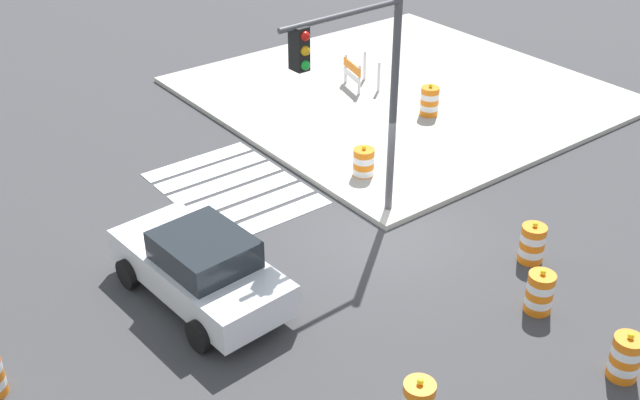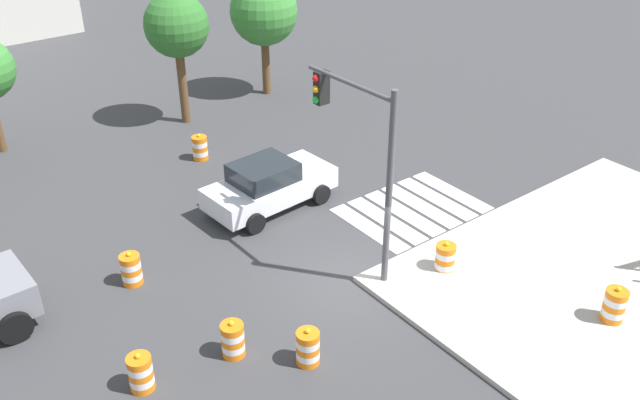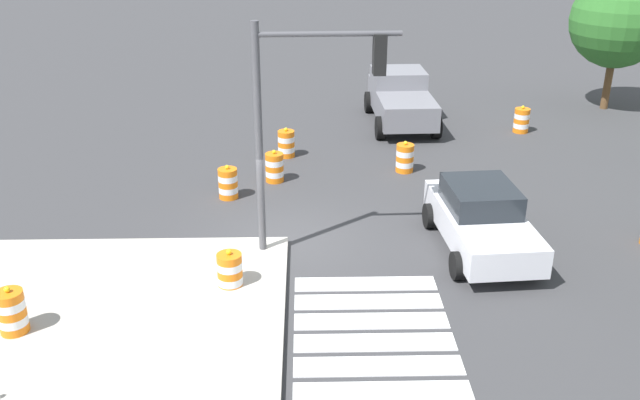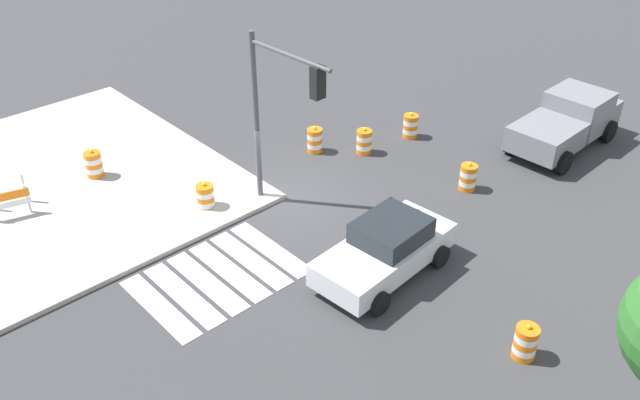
{
  "view_description": "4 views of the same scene",
  "coord_description": "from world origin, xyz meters",
  "px_view_note": "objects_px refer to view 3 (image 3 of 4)",
  "views": [
    {
      "loc": [
        -11.44,
        10.78,
        10.15
      ],
      "look_at": [
        1.17,
        1.1,
        0.73
      ],
      "focal_mm": 43.59,
      "sensor_mm": 36.0,
      "label": 1
    },
    {
      "loc": [
        -9.98,
        -11.53,
        11.47
      ],
      "look_at": [
        1.35,
        3.28,
        0.6
      ],
      "focal_mm": 38.39,
      "sensor_mm": 36.0,
      "label": 2
    },
    {
      "loc": [
        15.69,
        0.46,
        8.1
      ],
      "look_at": [
        -0.0,
        0.82,
        1.17
      ],
      "focal_mm": 38.8,
      "sensor_mm": 36.0,
      "label": 3
    },
    {
      "loc": [
        11.69,
        14.4,
        11.92
      ],
      "look_at": [
        0.79,
        2.5,
        1.48
      ],
      "focal_mm": 37.63,
      "sensor_mm": 36.0,
      "label": 4
    }
  ],
  "objects_px": {
    "traffic_barrel_near_corner": "(521,120)",
    "traffic_barrel_median_near": "(230,272)",
    "traffic_barrel_median_far": "(228,183)",
    "traffic_barrel_crosswalk_end": "(286,144)",
    "traffic_barrel_far_curb": "(405,158)",
    "pickup_truck": "(400,97)",
    "traffic_light_pole": "(308,99)",
    "traffic_barrel_on_sidewalk": "(12,312)",
    "street_tree_streetside_mid": "(619,20)",
    "sports_car": "(481,219)",
    "traffic_barrel_lane_center": "(275,167)"
  },
  "relations": [
    {
      "from": "traffic_barrel_median_near",
      "to": "traffic_light_pole",
      "type": "relative_size",
      "value": 0.19
    },
    {
      "from": "traffic_barrel_near_corner",
      "to": "traffic_barrel_lane_center",
      "type": "relative_size",
      "value": 1.0
    },
    {
      "from": "sports_car",
      "to": "traffic_barrel_near_corner",
      "type": "height_order",
      "value": "sports_car"
    },
    {
      "from": "traffic_barrel_lane_center",
      "to": "street_tree_streetside_mid",
      "type": "xyz_separation_m",
      "value": [
        -7.67,
        13.36,
        3.13
      ]
    },
    {
      "from": "pickup_truck",
      "to": "traffic_light_pole",
      "type": "relative_size",
      "value": 0.95
    },
    {
      "from": "traffic_barrel_crosswalk_end",
      "to": "traffic_barrel_far_curb",
      "type": "xyz_separation_m",
      "value": [
        1.47,
        3.8,
        0.0
      ]
    },
    {
      "from": "traffic_barrel_crosswalk_end",
      "to": "traffic_barrel_far_curb",
      "type": "bearing_deg",
      "value": 68.92
    },
    {
      "from": "sports_car",
      "to": "traffic_light_pole",
      "type": "relative_size",
      "value": 0.8
    },
    {
      "from": "traffic_barrel_crosswalk_end",
      "to": "traffic_barrel_on_sidewalk",
      "type": "xyz_separation_m",
      "value": [
        10.36,
        -5.17,
        0.15
      ]
    },
    {
      "from": "pickup_truck",
      "to": "traffic_barrel_lane_center",
      "type": "relative_size",
      "value": 5.11
    },
    {
      "from": "sports_car",
      "to": "traffic_barrel_far_curb",
      "type": "bearing_deg",
      "value": -167.74
    },
    {
      "from": "traffic_barrel_far_curb",
      "to": "traffic_light_pole",
      "type": "relative_size",
      "value": 0.19
    },
    {
      "from": "traffic_barrel_median_near",
      "to": "traffic_light_pole",
      "type": "xyz_separation_m",
      "value": [
        -1.75,
        1.77,
        3.46
      ]
    },
    {
      "from": "street_tree_streetside_mid",
      "to": "traffic_barrel_lane_center",
      "type": "bearing_deg",
      "value": -60.13
    },
    {
      "from": "pickup_truck",
      "to": "traffic_barrel_median_far",
      "type": "xyz_separation_m",
      "value": [
        7.28,
        -5.92,
        -0.52
      ]
    },
    {
      "from": "traffic_barrel_near_corner",
      "to": "traffic_barrel_far_curb",
      "type": "bearing_deg",
      "value": -51.31
    },
    {
      "from": "traffic_light_pole",
      "to": "traffic_barrel_near_corner",
      "type": "bearing_deg",
      "value": 139.5
    },
    {
      "from": "sports_car",
      "to": "traffic_barrel_median_far",
      "type": "relative_size",
      "value": 4.34
    },
    {
      "from": "traffic_barrel_lane_center",
      "to": "traffic_barrel_on_sidewalk",
      "type": "relative_size",
      "value": 1.0
    },
    {
      "from": "pickup_truck",
      "to": "traffic_light_pole",
      "type": "xyz_separation_m",
      "value": [
        10.72,
        -3.59,
        2.94
      ]
    },
    {
      "from": "traffic_barrel_median_far",
      "to": "traffic_light_pole",
      "type": "bearing_deg",
      "value": 34.1
    },
    {
      "from": "traffic_barrel_median_near",
      "to": "traffic_barrel_median_far",
      "type": "relative_size",
      "value": 1.0
    },
    {
      "from": "traffic_barrel_near_corner",
      "to": "traffic_barrel_median_near",
      "type": "height_order",
      "value": "same"
    },
    {
      "from": "pickup_truck",
      "to": "traffic_barrel_near_corner",
      "type": "distance_m",
      "value": 4.62
    },
    {
      "from": "traffic_barrel_median_near",
      "to": "traffic_barrel_median_far",
      "type": "height_order",
      "value": "same"
    },
    {
      "from": "traffic_barrel_median_near",
      "to": "traffic_barrel_median_far",
      "type": "distance_m",
      "value": 5.21
    },
    {
      "from": "traffic_barrel_median_near",
      "to": "traffic_barrel_lane_center",
      "type": "height_order",
      "value": "same"
    },
    {
      "from": "traffic_barrel_far_curb",
      "to": "traffic_barrel_crosswalk_end",
      "type": "bearing_deg",
      "value": -111.08
    },
    {
      "from": "traffic_barrel_far_curb",
      "to": "street_tree_streetside_mid",
      "type": "height_order",
      "value": "street_tree_streetside_mid"
    },
    {
      "from": "traffic_barrel_near_corner",
      "to": "traffic_barrel_lane_center",
      "type": "xyz_separation_m",
      "value": [
        4.64,
        -8.99,
        0.0
      ]
    },
    {
      "from": "street_tree_streetside_mid",
      "to": "traffic_barrel_near_corner",
      "type": "bearing_deg",
      "value": -55.22
    },
    {
      "from": "traffic_barrel_on_sidewalk",
      "to": "traffic_barrel_median_near",
      "type": "bearing_deg",
      "value": 112.71
    },
    {
      "from": "traffic_barrel_on_sidewalk",
      "to": "street_tree_streetside_mid",
      "type": "bearing_deg",
      "value": 130.99
    },
    {
      "from": "street_tree_streetside_mid",
      "to": "sports_car",
      "type": "bearing_deg",
      "value": -33.5
    },
    {
      "from": "pickup_truck",
      "to": "traffic_barrel_median_near",
      "type": "distance_m",
      "value": 13.58
    },
    {
      "from": "traffic_barrel_median_near",
      "to": "traffic_barrel_on_sidewalk",
      "type": "bearing_deg",
      "value": -67.29
    },
    {
      "from": "pickup_truck",
      "to": "traffic_light_pole",
      "type": "bearing_deg",
      "value": -18.52
    },
    {
      "from": "sports_car",
      "to": "traffic_barrel_on_sidewalk",
      "type": "distance_m",
      "value": 10.75
    },
    {
      "from": "pickup_truck",
      "to": "traffic_barrel_near_corner",
      "type": "xyz_separation_m",
      "value": [
        1.39,
        4.37,
        -0.52
      ]
    },
    {
      "from": "traffic_barrel_on_sidewalk",
      "to": "traffic_barrel_near_corner",
      "type": "bearing_deg",
      "value": 132.73
    },
    {
      "from": "pickup_truck",
      "to": "traffic_barrel_crosswalk_end",
      "type": "distance_m",
      "value": 5.78
    },
    {
      "from": "traffic_barrel_near_corner",
      "to": "traffic_barrel_median_near",
      "type": "distance_m",
      "value": 14.74
    },
    {
      "from": "traffic_barrel_lane_center",
      "to": "traffic_light_pole",
      "type": "height_order",
      "value": "traffic_light_pole"
    },
    {
      "from": "traffic_barrel_near_corner",
      "to": "street_tree_streetside_mid",
      "type": "xyz_separation_m",
      "value": [
        -3.03,
        4.37,
        3.13
      ]
    },
    {
      "from": "sports_car",
      "to": "street_tree_streetside_mid",
      "type": "xyz_separation_m",
      "value": [
        -12.23,
        8.09,
        2.77
      ]
    },
    {
      "from": "pickup_truck",
      "to": "traffic_barrel_median_near",
      "type": "bearing_deg",
      "value": -23.27
    },
    {
      "from": "traffic_barrel_median_far",
      "to": "traffic_light_pole",
      "type": "xyz_separation_m",
      "value": [
        3.43,
        2.32,
        3.46
      ]
    },
    {
      "from": "traffic_barrel_median_near",
      "to": "traffic_light_pole",
      "type": "height_order",
      "value": "traffic_light_pole"
    },
    {
      "from": "traffic_barrel_crosswalk_end",
      "to": "traffic_barrel_lane_center",
      "type": "relative_size",
      "value": 1.0
    },
    {
      "from": "traffic_barrel_median_far",
      "to": "traffic_barrel_on_sidewalk",
      "type": "distance_m",
      "value": 7.77
    }
  ]
}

